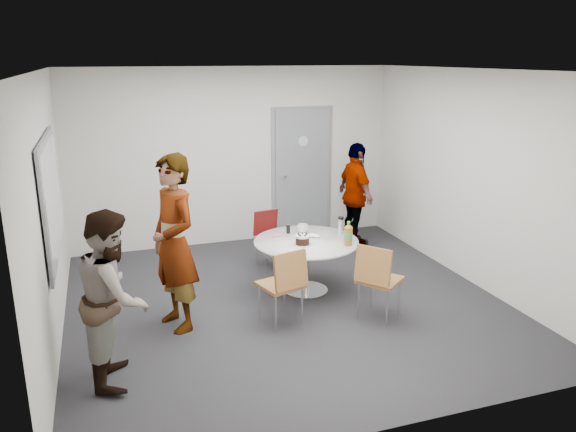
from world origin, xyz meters
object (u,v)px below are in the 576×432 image
object	(u,v)px
door	(302,173)
person_right	(356,195)
chair_far	(269,233)
person_main	(174,243)
person_left	(114,297)
whiteboard	(52,197)
chair_near_right	(377,275)
chair_near_left	(285,280)
table	(308,247)

from	to	relation	value
door	person_right	size ratio (longest dim) A/B	1.33
chair_far	person_main	size ratio (longest dim) A/B	0.41
person_left	person_right	size ratio (longest dim) A/B	0.99
door	person_main	distance (m)	3.58
whiteboard	person_left	distance (m)	1.48
whiteboard	chair_near_right	size ratio (longest dim) A/B	2.14
whiteboard	person_left	xyz separation A→B (m)	(0.51, -1.23, -0.65)
door	chair_near_left	size ratio (longest dim) A/B	2.41
whiteboard	person_left	size ratio (longest dim) A/B	1.19
chair_near_right	person_left	size ratio (longest dim) A/B	0.56
person_left	chair_far	bearing A→B (deg)	-36.20
chair_near_right	person_right	world-z (taller)	person_right
table	whiteboard	bearing A→B (deg)	-179.14
door	chair_near_right	world-z (taller)	door
chair_near_right	person_main	bearing A→B (deg)	-143.74
chair_near_right	chair_near_left	bearing A→B (deg)	-139.97
door	chair_near_right	distance (m)	3.28
door	chair_far	xyz separation A→B (m)	(-0.93, -1.22, -0.55)
person_main	person_left	distance (m)	1.08
person_right	chair_near_right	bearing A→B (deg)	157.21
chair_near_left	person_main	size ratio (longest dim) A/B	0.46
door	whiteboard	bearing A→B (deg)	-147.34
door	chair_near_right	bearing A→B (deg)	-95.31
whiteboard	person_right	world-z (taller)	whiteboard
table	chair_near_left	distance (m)	0.98
table	person_left	xyz separation A→B (m)	(-2.32, -1.27, 0.21)
chair_near_left	person_main	distance (m)	1.23
whiteboard	chair_near_right	xyz separation A→B (m)	(3.26, -0.95, -0.91)
person_main	person_left	world-z (taller)	person_main
chair_near_left	person_left	xyz separation A→B (m)	(-1.76, -0.48, 0.26)
chair_near_right	chair_far	xyz separation A→B (m)	(-0.62, 2.01, -0.07)
chair_near_left	door	bearing A→B (deg)	51.18
whiteboard	chair_far	size ratio (longest dim) A/B	2.41
chair_far	person_main	distance (m)	2.12
whiteboard	chair_near_left	bearing A→B (deg)	-18.32
chair_far	person_left	world-z (taller)	person_left
door	person_main	world-z (taller)	door
door	chair_near_right	xyz separation A→B (m)	(-0.30, -3.23, -0.49)
person_main	person_right	world-z (taller)	person_main
door	table	bearing A→B (deg)	-108.01
whiteboard	person_main	bearing A→B (deg)	-18.20
chair_near_left	chair_near_right	world-z (taller)	chair_near_right
chair_far	chair_near_right	bearing A→B (deg)	96.35
chair_far	person_right	size ratio (longest dim) A/B	0.49
door	person_left	size ratio (longest dim) A/B	1.33
chair_near_right	person_main	distance (m)	2.21
table	door	bearing A→B (deg)	71.99
whiteboard	chair_near_left	world-z (taller)	whiteboard
chair_near_left	chair_far	bearing A→B (deg)	62.79
chair_near_right	person_right	size ratio (longest dim) A/B	0.55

